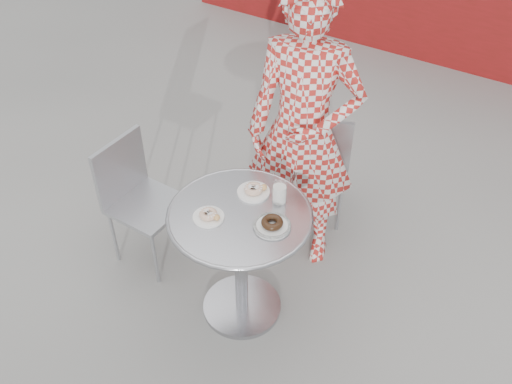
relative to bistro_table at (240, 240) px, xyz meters
The scene contains 9 objects.
ground 0.59m from the bistro_table, ahead, with size 60.00×60.00×0.00m, color #9A9893.
bistro_table is the anchor object (origin of this frame).
chair_far 1.05m from the bistro_table, 93.13° to the left, with size 0.55×0.56×0.89m.
chair_left 0.81m from the bistro_table, behind, with size 0.41×0.40×0.84m.
seated_person 0.72m from the bistro_table, 88.75° to the left, with size 0.66×0.44×1.82m, color #AD1F1A.
plate_far 0.28m from the bistro_table, 98.83° to the left, with size 0.18×0.18×0.05m.
plate_near 0.26m from the bistro_table, 136.53° to the right, with size 0.16×0.16×0.04m.
plate_checker 0.28m from the bistro_table, ahead, with size 0.19×0.19×0.05m.
milk_cup 0.34m from the bistro_table, 57.97° to the left, with size 0.08×0.08×0.12m.
Camera 1 is at (1.19, -1.77, 2.78)m, focal length 40.00 mm.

